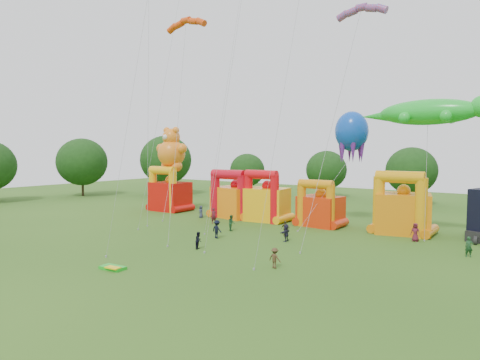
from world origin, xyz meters
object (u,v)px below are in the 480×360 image
Objects in this scene: spectator_0 at (201,212)px; bouncy_castle_2 at (266,202)px; teddy_bear_kite at (169,182)px; octopus_kite at (334,174)px; spectator_4 at (285,228)px; bouncy_castle_0 at (169,194)px; gecko_kite at (428,124)px.

bouncy_castle_2 is at bearing 38.02° from spectator_0.
spectator_0 is (5.71, 0.33, -3.81)m from teddy_bear_kite.
spectator_4 is (-1.84, -8.30, -5.43)m from octopus_kite.
bouncy_castle_2 is 9.71m from spectator_4.
spectator_4 is (20.88, -3.60, -3.84)m from teddy_bear_kite.
bouncy_castle_0 is 4.37m from teddy_bear_kite.
bouncy_castle_2 is 0.52× the size of teddy_bear_kite.
octopus_kite is 8.80× the size of spectator_4.
spectator_4 is (23.59, -6.33, -1.76)m from bouncy_castle_0.
gecko_kite is at bearing 2.22° from bouncy_castle_0.
teddy_bear_kite is 34.18m from gecko_kite.
spectator_4 is (15.17, -3.93, -0.03)m from spectator_0.
octopus_kite is (8.52, 1.47, 3.72)m from bouncy_castle_2.
octopus_kite is 10.09m from spectator_4.
bouncy_castle_0 is 0.53× the size of teddy_bear_kite.
gecko_kite is 18.23m from spectator_4.
bouncy_castle_2 is 9.41m from octopus_kite.
teddy_bear_kite is 23.25m from octopus_kite.
bouncy_castle_2 is 0.47× the size of octopus_kite.
teddy_bear_kite is 0.91× the size of octopus_kite.
gecko_kite reaches higher than bouncy_castle_0.
spectator_0 reaches higher than spectator_4.
bouncy_castle_2 is at bearing 12.82° from teddy_bear_kite.
teddy_bear_kite is (-14.19, -3.23, 2.12)m from bouncy_castle_2.
bouncy_castle_2 is 4.03× the size of spectator_0.
gecko_kite is at bearing 161.52° from spectator_4.
bouncy_castle_2 is at bearing -170.23° from octopus_kite.
octopus_kite is 8.48× the size of spectator_0.
bouncy_castle_0 is 8.93m from spectator_0.
bouncy_castle_2 is 14.71m from teddy_bear_kite.
teddy_bear_kite is at bearing -167.18° from bouncy_castle_2.
octopus_kite reaches higher than bouncy_castle_2.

